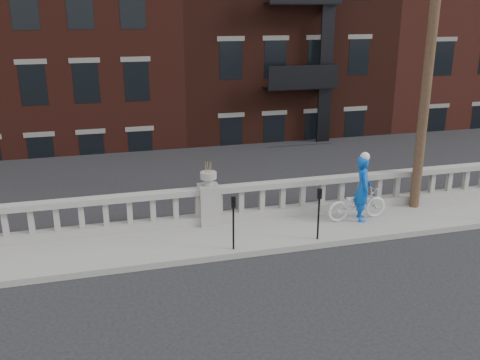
{
  "coord_description": "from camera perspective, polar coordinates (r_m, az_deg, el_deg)",
  "views": [
    {
      "loc": [
        -2.86,
        -9.45,
        5.78
      ],
      "look_at": [
        0.67,
        3.2,
        1.57
      ],
      "focal_mm": 40.0,
      "sensor_mm": 36.0,
      "label": 1
    }
  ],
  "objects": [
    {
      "name": "bicycle",
      "position": [
        15.27,
        12.39,
        -2.45
      ],
      "size": [
        1.78,
        0.69,
        0.93
      ],
      "primitive_type": "imported",
      "rotation": [
        0.0,
        0.0,
        1.61
      ],
      "color": "silver",
      "rests_on": "sidewalk"
    },
    {
      "name": "utility_pole",
      "position": [
        15.9,
        19.83,
        14.8
      ],
      "size": [
        1.6,
        0.28,
        10.0
      ],
      "color": "#422D1E",
      "rests_on": "sidewalk"
    },
    {
      "name": "balustrade",
      "position": [
        14.64,
        -3.33,
        -2.83
      ],
      "size": [
        28.0,
        0.34,
        1.03
      ],
      "color": "gray",
      "rests_on": "sidewalk"
    },
    {
      "name": "lower_level",
      "position": [
        32.83,
        -9.77,
        12.01
      ],
      "size": [
        80.0,
        44.0,
        20.8
      ],
      "color": "#605E59",
      "rests_on": "ground"
    },
    {
      "name": "ground",
      "position": [
        11.44,
        1.1,
        -12.58
      ],
      "size": [
        120.0,
        120.0,
        0.0
      ],
      "primitive_type": "plane",
      "color": "black",
      "rests_on": "ground"
    },
    {
      "name": "planter_pedestal",
      "position": [
        14.57,
        -3.35,
        -2.13
      ],
      "size": [
        0.55,
        0.55,
        1.76
      ],
      "color": "gray",
      "rests_on": "sidewalk"
    },
    {
      "name": "parking_meter_a",
      "position": [
        12.92,
        -0.71,
        -3.97
      ],
      "size": [
        0.1,
        0.09,
        1.36
      ],
      "color": "black",
      "rests_on": "sidewalk"
    },
    {
      "name": "sidewalk",
      "position": [
        13.99,
        -2.45,
        -6.32
      ],
      "size": [
        32.0,
        2.2,
        0.15
      ],
      "primitive_type": "cube",
      "color": "gray",
      "rests_on": "ground"
    },
    {
      "name": "cyclist",
      "position": [
        15.11,
        12.96,
        -0.87
      ],
      "size": [
        0.62,
        0.77,
        1.84
      ],
      "primitive_type": "imported",
      "rotation": [
        0.0,
        0.0,
        1.27
      ],
      "color": "blue",
      "rests_on": "sidewalk"
    },
    {
      "name": "parking_meter_b",
      "position": [
        13.63,
        8.41,
        -2.99
      ],
      "size": [
        0.1,
        0.09,
        1.36
      ],
      "color": "black",
      "rests_on": "sidewalk"
    }
  ]
}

